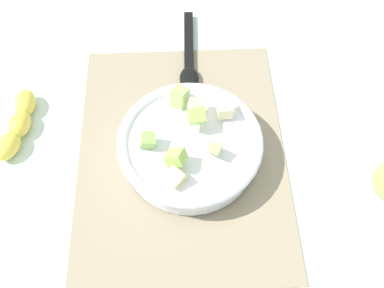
% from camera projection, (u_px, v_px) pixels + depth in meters
% --- Properties ---
extents(ground_plane, '(2.40, 2.40, 0.00)m').
position_uv_depth(ground_plane, '(184.00, 153.00, 0.77)').
color(ground_plane, silver).
extents(placemat, '(0.47, 0.35, 0.01)m').
position_uv_depth(placemat, '(184.00, 152.00, 0.77)').
color(placemat, gray).
rests_on(placemat, ground_plane).
extents(salad_bowl, '(0.24, 0.24, 0.09)m').
position_uv_depth(salad_bowl, '(192.00, 146.00, 0.74)').
color(salad_bowl, white).
rests_on(salad_bowl, placemat).
extents(serving_spoon, '(0.21, 0.04, 0.01)m').
position_uv_depth(serving_spoon, '(191.00, 62.00, 0.87)').
color(serving_spoon, black).
rests_on(serving_spoon, placemat).
extents(banana_whole, '(0.15, 0.06, 0.04)m').
position_uv_depth(banana_whole, '(20.00, 124.00, 0.78)').
color(banana_whole, yellow).
rests_on(banana_whole, ground_plane).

